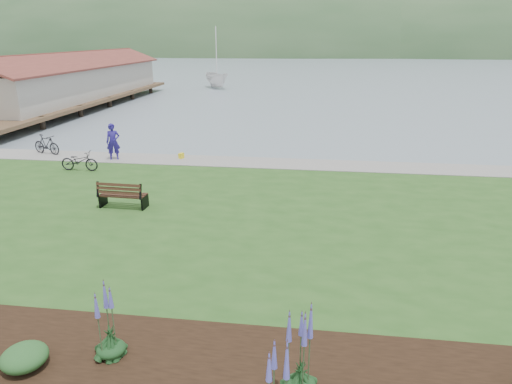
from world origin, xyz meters
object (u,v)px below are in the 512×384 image
Objects in this scene: person at (113,139)px; sailboat at (217,88)px; bicycle_a at (79,161)px; park_bench at (122,195)px.

sailboat reaches higher than person.
person reaches higher than bicycle_a.
person is 0.09× the size of sailboat.
person is (-3.49, 7.07, 0.62)m from park_bench.
sailboat is (-3.03, 40.45, -1.58)m from person.
park_bench is 7.91m from person.
person reaches higher than park_bench.
park_bench is 0.79× the size of person.
sailboat is (-6.52, 47.52, -0.96)m from park_bench.
bicycle_a is 42.78m from sailboat.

